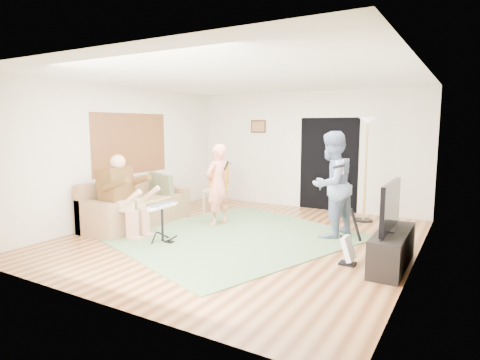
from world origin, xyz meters
name	(u,v)px	position (x,y,z in m)	size (l,w,h in m)	color
floor	(241,238)	(0.00, 0.00, 0.00)	(6.00, 6.00, 0.00)	brown
walls	(241,160)	(0.00, 0.00, 1.35)	(5.50, 6.00, 2.70)	beige
ceiling	(241,78)	(0.00, 0.00, 2.70)	(6.00, 6.00, 0.00)	white
window_blinds	(131,144)	(-2.74, 0.20, 1.55)	(2.05, 2.05, 0.00)	brown
doorway	(329,164)	(0.55, 2.99, 1.05)	(2.10, 2.10, 0.00)	black
picture_frame	(258,126)	(-1.25, 2.99, 1.90)	(0.42, 0.03, 0.32)	#3F2314
area_rug	(233,236)	(-0.17, -0.01, 0.01)	(3.43, 3.73, 0.02)	#517044
sofa	(134,209)	(-2.30, -0.23, 0.30)	(0.90, 2.19, 0.89)	#906C48
drummer	(124,204)	(-1.86, -0.88, 0.55)	(0.93, 0.52, 1.42)	#573918
drum_kit	(162,225)	(-1.00, -0.88, 0.29)	(0.36, 0.64, 0.66)	black
singer	(218,185)	(-0.87, 0.58, 0.79)	(0.57, 0.38, 1.57)	#F08268
microphone	(226,165)	(-0.67, 0.58, 1.17)	(0.06, 0.06, 0.24)	black
guitarist	(331,185)	(1.29, 0.86, 0.92)	(0.89, 0.69, 1.83)	#7283A6
guitar_held	(343,166)	(1.49, 0.86, 1.24)	(0.12, 0.60, 0.26)	silver
guitar_spare	(349,249)	(1.97, -0.41, 0.23)	(0.29, 0.26, 0.81)	black
torchiere_lamp	(366,151)	(1.53, 2.33, 1.43)	(0.37, 0.37, 2.08)	black
dining_chair	(217,194)	(-1.59, 1.62, 0.38)	(0.51, 0.53, 1.06)	#D4B48A
tv_cabinet	(392,249)	(2.50, -0.19, 0.25)	(0.40, 1.40, 0.50)	black
television	(391,206)	(2.45, -0.19, 0.85)	(0.06, 1.14, 0.65)	black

